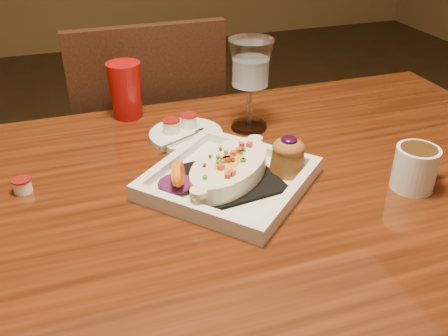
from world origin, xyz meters
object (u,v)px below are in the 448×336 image
object	(u,v)px
table	(210,245)
saucer	(185,133)
chair_far	(148,156)
coffee_mug	(416,166)
plate	(235,172)
goblet	(251,68)
red_tumbler	(126,90)

from	to	relation	value
table	saucer	distance (m)	0.28
table	chair_far	bearing A→B (deg)	90.00
table	coffee_mug	world-z (taller)	coffee_mug
plate	saucer	xyz separation A→B (m)	(-0.04, 0.22, -0.02)
coffee_mug	goblet	bearing A→B (deg)	107.37
coffee_mug	chair_far	bearing A→B (deg)	104.11
red_tumbler	goblet	bearing A→B (deg)	-31.25
saucer	red_tumbler	size ratio (longest dim) A/B	1.22
saucer	red_tumbler	world-z (taller)	red_tumbler
chair_far	plate	bearing A→B (deg)	95.90
plate	red_tumbler	distance (m)	0.39
table	coffee_mug	size ratio (longest dim) A/B	14.06
coffee_mug	red_tumbler	size ratio (longest dim) A/B	0.82
coffee_mug	red_tumbler	xyz separation A→B (m)	(-0.44, 0.47, 0.02)
goblet	chair_far	bearing A→B (deg)	114.33
saucer	red_tumbler	bearing A→B (deg)	123.62
chair_far	goblet	size ratio (longest dim) A/B	4.64
saucer	coffee_mug	bearing A→B (deg)	-43.88
table	chair_far	distance (m)	0.65
table	red_tumbler	world-z (taller)	red_tumbler
coffee_mug	saucer	size ratio (longest dim) A/B	0.67
chair_far	saucer	bearing A→B (deg)	93.51
saucer	red_tumbler	xyz separation A→B (m)	(-0.10, 0.15, 0.05)
chair_far	plate	world-z (taller)	chair_far
chair_far	red_tumbler	xyz separation A→B (m)	(-0.07, -0.23, 0.31)
table	red_tumbler	distance (m)	0.44
table	coffee_mug	distance (m)	0.40
chair_far	plate	xyz separation A→B (m)	(0.06, -0.59, 0.27)
red_tumbler	chair_far	bearing A→B (deg)	71.94
chair_far	saucer	xyz separation A→B (m)	(0.02, -0.38, 0.25)
goblet	saucer	world-z (taller)	goblet
chair_far	coffee_mug	distance (m)	0.84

